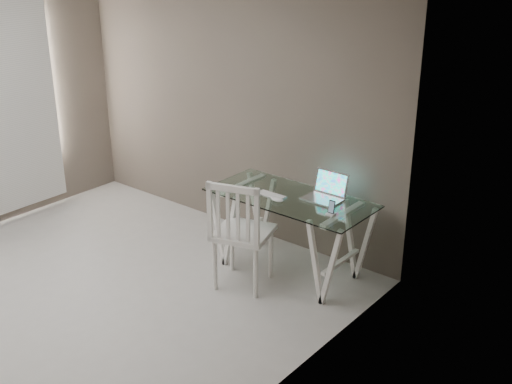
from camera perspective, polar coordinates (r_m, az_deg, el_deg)
room at (r=5.09m, az=-19.66°, el=6.99°), size 4.50×4.52×2.71m
desk at (r=5.86m, az=2.99°, el=-3.72°), size 1.50×0.70×0.75m
chair at (r=5.50m, az=-1.49°, el=-3.38°), size 0.59×0.59×1.03m
laptop at (r=5.69m, az=6.24°, el=-0.03°), size 0.33×0.29×0.23m
keyboard at (r=5.73m, az=1.33°, el=-0.27°), size 0.28×0.12×0.01m
mouse at (r=5.60m, az=1.89°, el=-0.66°), size 0.12×0.07×0.04m
phone_dock at (r=5.36m, az=6.69°, el=-1.69°), size 0.07×0.07×0.13m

